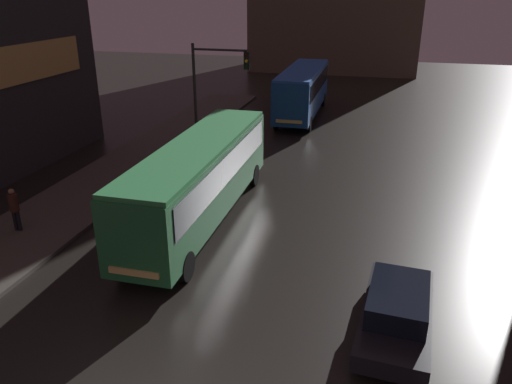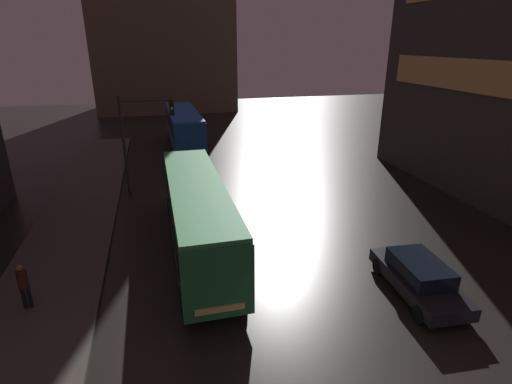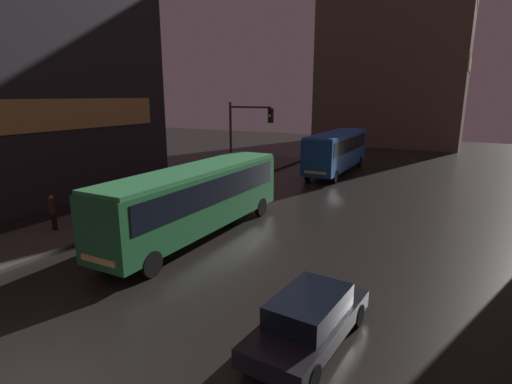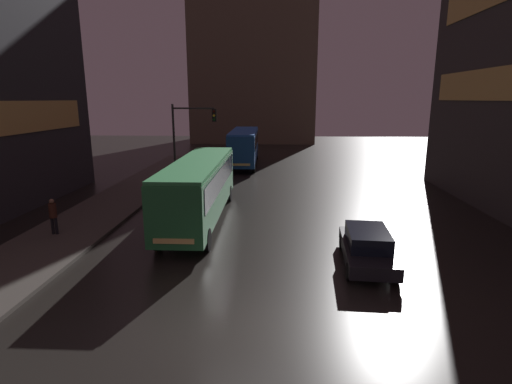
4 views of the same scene
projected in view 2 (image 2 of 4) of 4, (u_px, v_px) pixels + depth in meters
sidewalk_left at (57, 267)px, 16.84m from camera, size 4.00×48.00×0.15m
bus_near at (197, 210)px, 17.65m from camera, size 2.45×11.53×3.29m
bus_far at (184, 126)px, 34.45m from camera, size 2.63×10.75×3.44m
car_taxi at (419, 277)px, 14.99m from camera, size 2.12×4.63×1.42m
pedestrian_near at (23, 283)px, 13.86m from camera, size 0.45×0.45×1.71m
traffic_light_main at (141, 128)px, 24.05m from camera, size 3.23×0.35×6.04m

